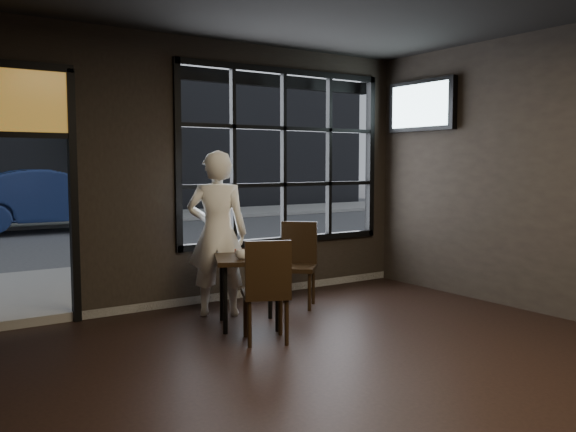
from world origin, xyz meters
TOP-DOWN VIEW (x-y plane):
  - floor at (0.00, 0.00)m, footprint 6.00×7.00m
  - window_frame at (1.20, 3.50)m, footprint 3.06×0.12m
  - stained_transom at (-2.10, 3.50)m, footprint 1.20×0.06m
  - cafe_table at (-0.04, 2.28)m, footprint 0.90×0.90m
  - chair_near at (-0.19, 1.71)m, footprint 0.57×0.57m
  - chair_window at (0.86, 2.71)m, footprint 0.62×0.62m
  - man at (-0.09, 2.90)m, footprint 0.81×0.73m
  - hotdog at (-0.04, 2.38)m, footprint 0.21×0.17m
  - cup at (-0.18, 2.19)m, footprint 0.15×0.15m
  - tv at (2.93, 2.73)m, footprint 0.13×1.17m
  - navy_car at (0.34, 12.78)m, footprint 4.51×1.77m
  - tree_right at (2.99, 15.29)m, footprint 2.66×2.66m

SIDE VIEW (x-z plane):
  - floor at x=0.00m, z-range -0.02..0.00m
  - cafe_table at x=-0.04m, z-range 0.00..0.74m
  - chair_near at x=-0.19m, z-range 0.00..1.00m
  - chair_window at x=0.86m, z-range 0.00..1.01m
  - hotdog at x=-0.04m, z-range 0.74..0.80m
  - cup at x=-0.18m, z-range 0.74..0.83m
  - navy_car at x=0.34m, z-range 0.10..1.56m
  - man at x=-0.09m, z-range 0.00..1.85m
  - window_frame at x=1.20m, z-range 0.66..2.94m
  - stained_transom at x=-2.10m, z-range 2.00..2.70m
  - tv at x=2.93m, z-range 2.15..2.83m
  - tree_right at x=2.99m, z-range 0.93..5.46m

